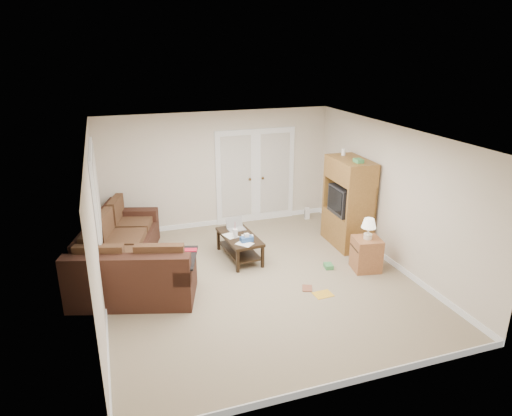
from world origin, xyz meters
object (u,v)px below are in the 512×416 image
object	(u,v)px
tv_armoire	(348,202)
sectional_sofa	(126,259)
side_cabinet	(366,251)
coffee_table	(239,245)

from	to	relation	value
tv_armoire	sectional_sofa	bearing A→B (deg)	-176.98
sectional_sofa	side_cabinet	world-z (taller)	side_cabinet
side_cabinet	sectional_sofa	bearing A→B (deg)	176.04
sectional_sofa	coffee_table	world-z (taller)	sectional_sofa
sectional_sofa	tv_armoire	bearing A→B (deg)	17.93
coffee_table	side_cabinet	size ratio (longest dim) A/B	1.20
coffee_table	sectional_sofa	bearing A→B (deg)	179.29
coffee_table	side_cabinet	bearing A→B (deg)	-35.12
tv_armoire	side_cabinet	world-z (taller)	tv_armoire
coffee_table	tv_armoire	world-z (taller)	tv_armoire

